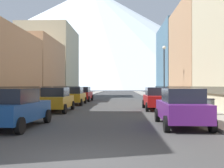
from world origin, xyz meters
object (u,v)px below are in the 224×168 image
(car_left_0, at_px, (15,108))
(streetlamp_right, at_px, (164,66))
(car_left_3, at_px, (83,94))
(pedestrian_0, at_px, (52,95))
(potted_plant_0, at_px, (35,100))
(pedestrian_1, at_px, (40,97))
(car_right_1, at_px, (157,98))
(car_left_2, at_px, (74,96))
(car_right_0, at_px, (181,107))
(car_left_1, at_px, (56,99))
(trash_bin_right, at_px, (210,107))

(car_left_0, height_order, streetlamp_right, streetlamp_right)
(car_left_3, height_order, pedestrian_0, pedestrian_0)
(potted_plant_0, xyz_separation_m, streetlamp_right, (12.35, 3.19, 3.41))
(pedestrian_1, bearing_deg, car_right_1, -12.40)
(car_left_2, distance_m, pedestrian_1, 4.05)
(streetlamp_right, bearing_deg, car_left_3, 149.28)
(car_left_0, bearing_deg, car_left_2, 89.99)
(car_right_0, bearing_deg, car_right_1, 89.99)
(car_left_0, bearing_deg, pedestrian_0, 98.83)
(car_left_0, relative_size, car_left_3, 1.01)
(car_left_3, height_order, car_right_0, same)
(car_left_0, bearing_deg, streetlamp_right, 59.83)
(car_right_1, relative_size, streetlamp_right, 0.75)
(car_right_0, bearing_deg, pedestrian_1, 132.16)
(pedestrian_1, distance_m, streetlamp_right, 12.64)
(car_left_0, xyz_separation_m, pedestrian_1, (-2.45, 11.75, 0.05))
(car_left_1, bearing_deg, car_left_0, -90.03)
(car_right_0, distance_m, trash_bin_right, 4.65)
(car_left_1, height_order, streetlamp_right, streetlamp_right)
(car_right_1, height_order, streetlamp_right, streetlamp_right)
(car_left_0, xyz_separation_m, streetlamp_right, (9.15, 15.74, 3.09))
(trash_bin_right, bearing_deg, car_left_2, 134.18)
(streetlamp_right, bearing_deg, potted_plant_0, -165.51)
(car_left_2, height_order, car_left_3, same)
(car_right_1, bearing_deg, car_right_0, -90.01)
(car_left_0, height_order, car_left_3, same)
(pedestrian_0, height_order, streetlamp_right, streetlamp_right)
(car_right_1, bearing_deg, pedestrian_1, 167.60)
(car_left_0, xyz_separation_m, car_right_1, (7.60, 9.55, 0.00))
(car_right_0, relative_size, pedestrian_0, 2.65)
(pedestrian_1, bearing_deg, pedestrian_0, 90.00)
(car_left_1, height_order, car_left_3, same)
(car_left_0, relative_size, car_right_0, 1.01)
(pedestrian_0, distance_m, streetlamp_right, 12.00)
(potted_plant_0, distance_m, streetlamp_right, 13.20)
(car_left_2, relative_size, streetlamp_right, 0.75)
(car_left_2, bearing_deg, streetlamp_right, 4.77)
(car_left_3, bearing_deg, trash_bin_right, -58.62)
(car_right_0, height_order, pedestrian_0, pedestrian_0)
(car_left_1, distance_m, trash_bin_right, 10.61)
(car_right_1, distance_m, trash_bin_right, 5.63)
(car_right_0, bearing_deg, car_left_3, 110.32)
(car_left_2, distance_m, car_left_3, 6.20)
(car_left_1, relative_size, trash_bin_right, 4.52)
(car_left_3, relative_size, car_right_0, 1.00)
(car_right_0, distance_m, potted_plant_0, 16.07)
(car_right_0, xyz_separation_m, pedestrian_1, (-10.05, 11.10, 0.05))
(trash_bin_right, relative_size, pedestrian_1, 0.57)
(car_right_0, relative_size, car_right_1, 1.00)
(car_right_1, relative_size, pedestrian_1, 2.56)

